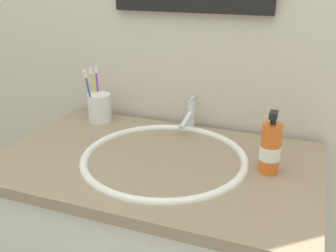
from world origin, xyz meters
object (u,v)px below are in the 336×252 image
at_px(soap_dispenser, 270,148).
at_px(toothbrush_cup, 100,108).
at_px(toothbrush_purple, 98,89).
at_px(toothbrush_blue, 89,93).
at_px(faucet, 189,116).
at_px(toothbrush_yellow, 93,90).

bearing_deg(soap_dispenser, toothbrush_cup, 164.35).
bearing_deg(toothbrush_purple, toothbrush_blue, -85.58).
relative_size(toothbrush_cup, toothbrush_blue, 0.53).
distance_m(faucet, toothbrush_cup, 0.33).
height_order(toothbrush_blue, soap_dispenser, toothbrush_blue).
bearing_deg(toothbrush_blue, toothbrush_purple, 94.42).
bearing_deg(toothbrush_cup, faucet, 5.70).
height_order(toothbrush_purple, soap_dispenser, toothbrush_purple).
height_order(toothbrush_cup, toothbrush_yellow, toothbrush_yellow).
bearing_deg(toothbrush_purple, soap_dispenser, -17.39).
bearing_deg(faucet, toothbrush_cup, -174.30).
distance_m(toothbrush_cup, soap_dispenser, 0.64).
relative_size(faucet, toothbrush_cup, 1.47).
relative_size(toothbrush_cup, toothbrush_yellow, 0.53).
bearing_deg(toothbrush_cup, soap_dispenser, -15.65).
bearing_deg(soap_dispenser, toothbrush_blue, 167.82).
distance_m(toothbrush_purple, toothbrush_blue, 0.06).
height_order(faucet, soap_dispenser, soap_dispenser).
distance_m(faucet, toothbrush_purple, 0.35).
relative_size(toothbrush_cup, soap_dispenser, 0.56).
height_order(toothbrush_cup, toothbrush_blue, toothbrush_blue).
xyz_separation_m(toothbrush_purple, soap_dispenser, (0.64, -0.20, -0.04)).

